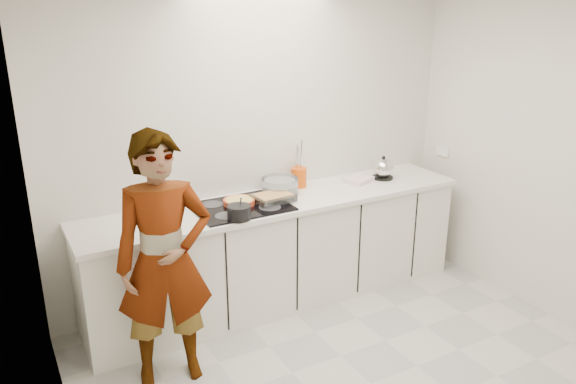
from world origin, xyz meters
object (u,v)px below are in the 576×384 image
baking_dish (273,197)px  cook (164,261)px  tart_dish (239,201)px  saucepan (239,212)px  kettle (383,169)px  utensil_crock (299,177)px  mixing_bowl (280,187)px  hob (241,207)px

baking_dish → cook: bearing=-155.0°
tart_dish → saucepan: size_ratio=1.43×
tart_dish → kettle: 1.42m
saucepan → utensil_crock: 0.89m
utensil_crock → cook: bearing=-152.5°
baking_dish → cook: cook is taller
tart_dish → saucepan: saucepan is taller
saucepan → mixing_bowl: (0.53, 0.36, 0.00)m
tart_dish → cook: size_ratio=0.19×
utensil_crock → baking_dish: bearing=-146.0°
hob → cook: (-0.77, -0.51, -0.07)m
saucepan → baking_dish: saucepan is taller
hob → utensil_crock: size_ratio=4.35×
hob → utensil_crock: 0.69m
utensil_crock → kettle: bearing=-12.1°
cook → utensil_crock: bearing=37.6°
baking_dish → kettle: (1.16, 0.09, 0.04)m
kettle → utensil_crock: bearing=167.9°
kettle → mixing_bowl: bearing=176.2°
hob → tart_dish: bearing=82.2°
hob → baking_dish: size_ratio=2.19×
hob → kettle: kettle is taller
hob → saucepan: bearing=-117.2°
mixing_bowl → utensil_crock: size_ratio=2.14×
saucepan → kettle: kettle is taller
kettle → utensil_crock: kettle is taller
tart_dish → utensil_crock: size_ratio=1.95×
hob → kettle: 1.43m
tart_dish → cook: bearing=-144.5°
tart_dish → utensil_crock: utensil_crock is taller
utensil_crock → cook: 1.61m
tart_dish → saucepan: 0.30m
saucepan → cook: cook is taller
utensil_crock → saucepan: bearing=-149.3°
saucepan → utensil_crock: (0.77, 0.46, 0.02)m
mixing_bowl → utensil_crock: (0.24, 0.10, 0.02)m
hob → saucepan: saucepan is taller
mixing_bowl → cook: (-1.18, -0.64, -0.12)m
tart_dish → kettle: (1.42, 0.02, 0.05)m
utensil_crock → cook: (-1.42, -0.74, -0.14)m
tart_dish → kettle: bearing=0.8°
hob → utensil_crock: bearing=19.4°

